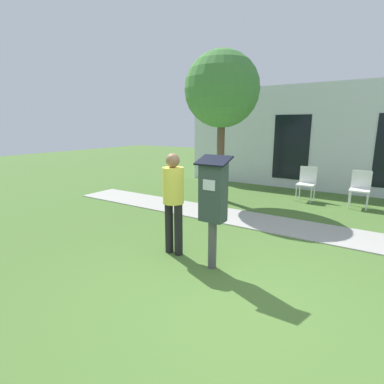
{
  "coord_description": "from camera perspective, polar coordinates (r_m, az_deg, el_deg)",
  "views": [
    {
      "loc": [
        1.17,
        -2.83,
        1.99
      ],
      "look_at": [
        -1.11,
        0.67,
        1.05
      ],
      "focal_mm": 28.0,
      "sensor_mm": 36.0,
      "label": 1
    }
  ],
  "objects": [
    {
      "name": "ground_plane",
      "position": [
        3.65,
        9.53,
        -20.52
      ],
      "size": [
        40.0,
        40.0,
        0.0
      ],
      "primitive_type": "plane",
      "color": "#476B2D"
    },
    {
      "name": "sidewalk",
      "position": [
        6.23,
        20.71,
        -6.7
      ],
      "size": [
        12.0,
        1.1,
        0.02
      ],
      "color": "#A3A099",
      "rests_on": "ground"
    },
    {
      "name": "building_facade",
      "position": [
        9.82,
        26.65,
        9.04
      ],
      "size": [
        10.0,
        0.26,
        3.2
      ],
      "color": "silver",
      "rests_on": "ground"
    },
    {
      "name": "parking_meter",
      "position": [
        4.06,
        4.03,
        -1.21
      ],
      "size": [
        0.44,
        0.31,
        1.59
      ],
      "color": "#4C4C4C",
      "rests_on": "ground"
    },
    {
      "name": "person_standing",
      "position": [
        4.56,
        -3.59,
        -0.8
      ],
      "size": [
        0.32,
        0.32,
        1.58
      ],
      "rotation": [
        0.0,
        0.0,
        0.52
      ],
      "color": "black",
      "rests_on": "ground"
    },
    {
      "name": "outdoor_chair_left",
      "position": [
        8.59,
        21.06,
        2.02
      ],
      "size": [
        0.44,
        0.44,
        0.9
      ],
      "rotation": [
        0.0,
        0.0,
        -0.12
      ],
      "color": "white",
      "rests_on": "ground"
    },
    {
      "name": "outdoor_chair_middle",
      "position": [
        8.39,
        29.41,
        0.99
      ],
      "size": [
        0.44,
        0.44,
        0.9
      ],
      "rotation": [
        0.0,
        0.0,
        0.3
      ],
      "color": "white",
      "rests_on": "ground"
    },
    {
      "name": "tree",
      "position": [
        7.99,
        5.71,
        18.72
      ],
      "size": [
        1.9,
        1.9,
        3.82
      ],
      "color": "brown",
      "rests_on": "ground"
    }
  ]
}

